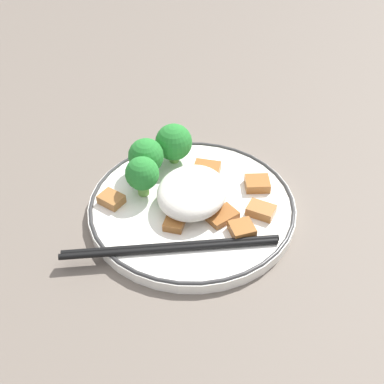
{
  "coord_description": "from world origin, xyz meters",
  "views": [
    {
      "loc": [
        0.46,
        0.15,
        0.47
      ],
      "look_at": [
        0.0,
        0.0,
        0.03
      ],
      "focal_mm": 50.0,
      "sensor_mm": 36.0,
      "label": 1
    }
  ],
  "objects_px": {
    "broccoli_back_left": "(174,142)",
    "chopsticks": "(170,247)",
    "broccoli_back_center": "(146,156)",
    "broccoli_back_right": "(143,172)",
    "plate": "(192,207)"
  },
  "relations": [
    {
      "from": "plate",
      "to": "broccoli_back_right",
      "type": "relative_size",
      "value": 4.75
    },
    {
      "from": "broccoli_back_right",
      "to": "broccoli_back_left",
      "type": "bearing_deg",
      "value": 168.33
    },
    {
      "from": "broccoli_back_center",
      "to": "broccoli_back_right",
      "type": "xyz_separation_m",
      "value": [
        0.03,
        0.01,
        0.0
      ]
    },
    {
      "from": "broccoli_back_left",
      "to": "chopsticks",
      "type": "bearing_deg",
      "value": 17.49
    },
    {
      "from": "broccoli_back_right",
      "to": "chopsticks",
      "type": "height_order",
      "value": "broccoli_back_right"
    },
    {
      "from": "broccoli_back_left",
      "to": "broccoli_back_center",
      "type": "distance_m",
      "value": 0.04
    },
    {
      "from": "broccoli_back_center",
      "to": "broccoli_back_left",
      "type": "bearing_deg",
      "value": 146.56
    },
    {
      "from": "broccoli_back_left",
      "to": "chopsticks",
      "type": "relative_size",
      "value": 0.24
    },
    {
      "from": "chopsticks",
      "to": "plate",
      "type": "bearing_deg",
      "value": 179.36
    },
    {
      "from": "plate",
      "to": "broccoli_back_center",
      "type": "relative_size",
      "value": 4.85
    },
    {
      "from": "broccoli_back_center",
      "to": "chopsticks",
      "type": "xyz_separation_m",
      "value": [
        0.12,
        0.07,
        -0.03
      ]
    },
    {
      "from": "broccoli_back_center",
      "to": "chopsticks",
      "type": "relative_size",
      "value": 0.23
    },
    {
      "from": "plate",
      "to": "broccoli_back_right",
      "type": "bearing_deg",
      "value": -93.29
    },
    {
      "from": "plate",
      "to": "broccoli_back_center",
      "type": "xyz_separation_m",
      "value": [
        -0.04,
        -0.07,
        0.03
      ]
    },
    {
      "from": "chopsticks",
      "to": "broccoli_back_right",
      "type": "bearing_deg",
      "value": -142.62
    }
  ]
}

